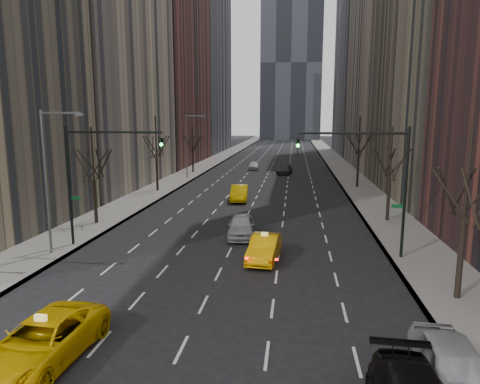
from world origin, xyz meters
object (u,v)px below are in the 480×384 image
(silver_sedan_ahead, at_px, (241,226))
(parked_sedan_silver, at_px, (454,370))
(taxi_suv, at_px, (42,342))
(taxi_sedan, at_px, (264,248))

(silver_sedan_ahead, relative_size, parked_sedan_silver, 0.95)
(taxi_suv, xyz_separation_m, silver_sedan_ahead, (4.99, 17.30, 0.02))
(parked_sedan_silver, bearing_deg, taxi_sedan, 120.52)
(taxi_sedan, bearing_deg, taxi_suv, -114.76)
(taxi_suv, distance_m, parked_sedan_silver, 13.87)
(taxi_suv, xyz_separation_m, taxi_sedan, (7.06, 12.24, -0.03))
(taxi_sedan, relative_size, parked_sedan_silver, 0.93)
(silver_sedan_ahead, height_order, parked_sedan_silver, parked_sedan_silver)
(taxi_sedan, distance_m, silver_sedan_ahead, 5.47)
(taxi_suv, height_order, parked_sedan_silver, parked_sedan_silver)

